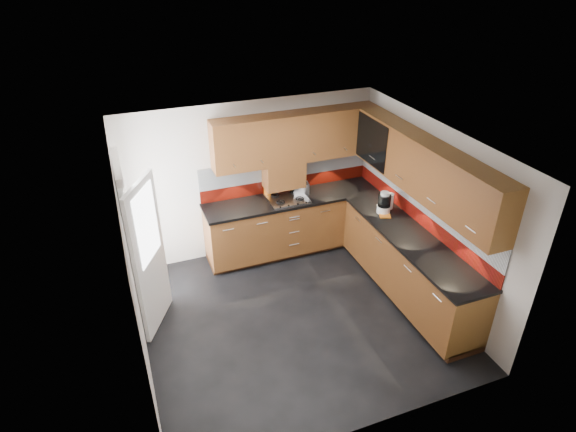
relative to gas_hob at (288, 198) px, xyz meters
name	(u,v)px	position (x,y,z in m)	size (l,w,h in m)	color
room	(297,218)	(-0.45, -1.47, 0.54)	(4.00, 3.80, 2.64)	black
base_cabinets	(345,245)	(0.62, -0.75, -0.52)	(2.70, 3.20, 0.95)	#5B3514
countertop	(347,217)	(0.60, -0.77, -0.04)	(2.72, 3.22, 0.04)	black
backsplash	(355,189)	(0.83, -0.54, 0.25)	(2.70, 3.20, 0.54)	maroon
upper_cabinets	(360,153)	(0.78, -0.69, 0.88)	(2.50, 3.20, 0.72)	#5B3514
extractor_hood	(284,174)	(0.00, 0.17, 0.32)	(0.60, 0.33, 0.40)	#5B3514
glass_cabinet	(381,139)	(1.26, -0.40, 0.91)	(0.32, 0.80, 0.66)	black
back_door	(139,248)	(-2.23, -0.72, 0.08)	(0.42, 1.19, 2.04)	white
gas_hob	(288,198)	(0.00, 0.00, 0.00)	(0.58, 0.51, 0.05)	silver
utensil_pot	(268,189)	(-0.23, 0.24, 0.09)	(0.13, 0.13, 0.47)	#CF6313
toaster	(301,188)	(0.26, 0.12, 0.07)	(0.26, 0.19, 0.18)	silver
food_processor	(384,203)	(1.13, -0.86, 0.13)	(0.19, 0.19, 0.32)	white
paper_towel	(390,201)	(1.27, -0.78, 0.10)	(0.11, 0.11, 0.23)	white
orange_cloth	(385,216)	(1.10, -0.97, -0.01)	(0.15, 0.13, 0.02)	orange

